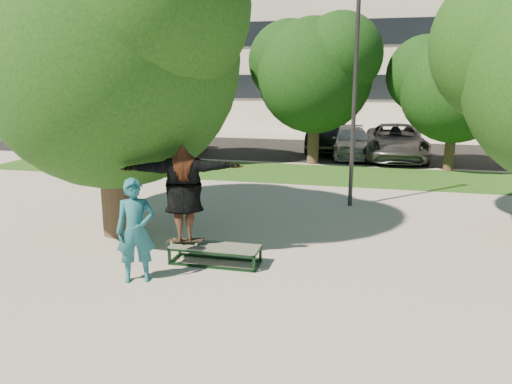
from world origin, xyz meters
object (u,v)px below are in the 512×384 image
(lamppost, at_px, (355,96))
(grind_box, at_px, (215,255))
(tree_left, at_px, (108,43))
(bystander, at_px, (136,231))
(car_silver_b, at_px, (351,142))
(car_silver_a, at_px, (187,139))
(car_dark, at_px, (323,136))
(car_grey, at_px, (396,142))

(lamppost, height_order, grind_box, lamppost)
(tree_left, distance_m, grind_box, 5.34)
(bystander, bearing_deg, grind_box, 20.23)
(tree_left, height_order, car_silver_b, tree_left)
(bystander, bearing_deg, lamppost, 36.31)
(car_silver_a, bearing_deg, car_silver_b, -2.08)
(tree_left, bearing_deg, car_silver_a, 104.03)
(grind_box, distance_m, bystander, 1.78)
(tree_left, height_order, car_dark, tree_left)
(grind_box, bearing_deg, car_silver_a, 113.38)
(tree_left, xyz_separation_m, car_dark, (3.33, 14.59, -3.65))
(tree_left, height_order, car_grey, tree_left)
(lamppost, distance_m, car_grey, 9.48)
(grind_box, distance_m, car_grey, 14.94)
(bystander, relative_size, car_dark, 0.41)
(grind_box, bearing_deg, car_dark, 88.52)
(lamppost, relative_size, car_dark, 1.31)
(bystander, height_order, car_dark, bystander)
(car_silver_a, distance_m, car_grey, 9.94)
(grind_box, relative_size, car_silver_b, 0.39)
(tree_left, relative_size, grind_box, 3.95)
(car_dark, distance_m, car_silver_b, 1.98)
(bystander, distance_m, car_silver_b, 16.14)
(bystander, xyz_separation_m, car_silver_b, (3.00, 15.86, -0.30))
(tree_left, bearing_deg, car_grey, 62.35)
(tree_left, bearing_deg, car_dark, 77.14)
(tree_left, relative_size, car_dark, 1.52)
(car_dark, bearing_deg, car_grey, -30.18)
(grind_box, distance_m, car_silver_b, 14.84)
(car_dark, bearing_deg, grind_box, -96.47)
(car_silver_b, bearing_deg, car_silver_a, 175.91)
(bystander, xyz_separation_m, car_grey, (5.00, 15.56, -0.18))
(lamppost, relative_size, car_silver_b, 1.33)
(grind_box, height_order, car_grey, car_grey)
(tree_left, height_order, grind_box, tree_left)
(car_silver_a, bearing_deg, grind_box, -73.90)
(tree_left, relative_size, lamppost, 1.16)
(lamppost, relative_size, car_grey, 1.08)
(car_silver_a, height_order, car_dark, car_dark)
(car_silver_b, bearing_deg, car_dark, 128.39)
(lamppost, distance_m, car_dark, 11.12)
(car_silver_a, bearing_deg, bystander, -79.26)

